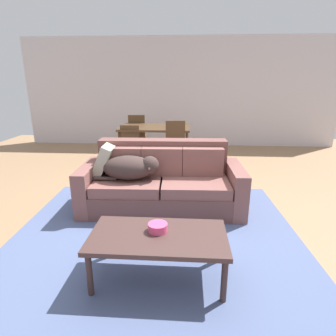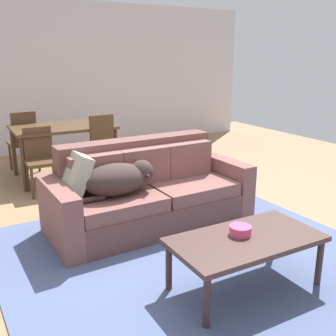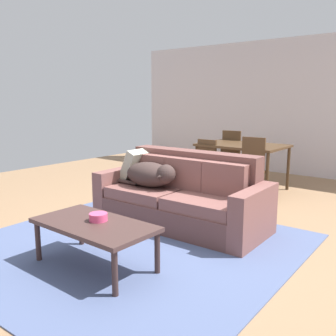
# 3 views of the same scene
# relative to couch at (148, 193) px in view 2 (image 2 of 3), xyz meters

# --- Properties ---
(ground_plane) EXTENTS (10.00, 10.00, 0.00)m
(ground_plane) POSITION_rel_couch_xyz_m (0.10, -0.06, -0.34)
(ground_plane) COLOR #977352
(back_partition) EXTENTS (8.00, 0.12, 2.70)m
(back_partition) POSITION_rel_couch_xyz_m (0.10, 3.94, 1.01)
(back_partition) COLOR silver
(back_partition) RESTS_ON ground
(area_rug) EXTENTS (3.27, 3.25, 0.01)m
(area_rug) POSITION_rel_couch_xyz_m (0.00, -0.91, -0.33)
(area_rug) COLOR slate
(area_rug) RESTS_ON ground
(couch) EXTENTS (2.13, 0.95, 0.88)m
(couch) POSITION_rel_couch_xyz_m (0.00, 0.00, 0.00)
(couch) COLOR brown
(couch) RESTS_ON ground
(dog_on_left_cushion) EXTENTS (0.83, 0.42, 0.31)m
(dog_on_left_cushion) POSITION_rel_couch_xyz_m (-0.38, -0.14, 0.26)
(dog_on_left_cushion) COLOR #3D2D2B
(dog_on_left_cushion) RESTS_ON couch
(throw_pillow_by_left_arm) EXTENTS (0.31, 0.46, 0.46)m
(throw_pillow_by_left_arm) POSITION_rel_couch_xyz_m (-0.78, 0.02, 0.30)
(throw_pillow_by_left_arm) COLOR #B0AC97
(throw_pillow_by_left_arm) RESTS_ON couch
(coffee_table) EXTENTS (1.15, 0.60, 0.43)m
(coffee_table) POSITION_rel_couch_xyz_m (0.10, -1.46, 0.04)
(coffee_table) COLOR #462F2C
(coffee_table) RESTS_ON ground
(bowl_on_coffee_table) EXTENTS (0.17, 0.17, 0.07)m
(bowl_on_coffee_table) POSITION_rel_couch_xyz_m (0.09, -1.40, 0.12)
(bowl_on_coffee_table) COLOR #EA4C7F
(bowl_on_coffee_table) RESTS_ON coffee_table
(dining_table) EXTENTS (1.39, 0.93, 0.77)m
(dining_table) POSITION_rel_couch_xyz_m (-0.32, 2.13, 0.36)
(dining_table) COLOR #4B3420
(dining_table) RESTS_ON ground
(dining_chair_near_left) EXTENTS (0.40, 0.40, 0.85)m
(dining_chair_near_left) POSITION_rel_couch_xyz_m (-0.76, 1.60, 0.14)
(dining_chair_near_left) COLOR #4B3420
(dining_chair_near_left) RESTS_ON ground
(dining_chair_near_right) EXTENTS (0.44, 0.44, 0.95)m
(dining_chair_near_right) POSITION_rel_couch_xyz_m (0.12, 1.56, 0.18)
(dining_chair_near_right) COLOR #4B3420
(dining_chair_near_right) RESTS_ON ground
(dining_chair_far_left) EXTENTS (0.43, 0.43, 0.94)m
(dining_chair_far_left) POSITION_rel_couch_xyz_m (-0.79, 2.66, 0.18)
(dining_chair_far_left) COLOR #4B3420
(dining_chair_far_left) RESTS_ON ground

